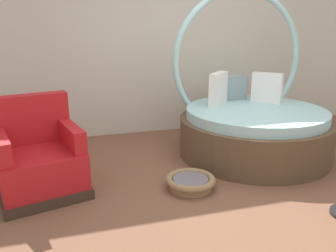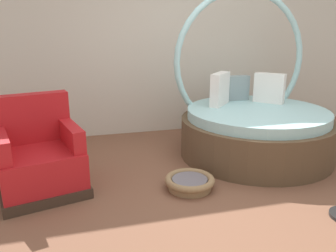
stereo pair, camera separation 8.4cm
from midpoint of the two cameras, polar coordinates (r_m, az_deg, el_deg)
The scene contains 5 objects.
ground_plane at distance 3.57m, azimuth 10.87°, elevation -10.73°, with size 8.00×8.00×0.02m, color brown.
back_wall at distance 5.34m, azimuth 0.12°, elevation 14.88°, with size 8.00×0.12×2.93m, color beige.
round_daybed at distance 4.53m, azimuth 13.29°, elevation 0.57°, with size 1.90×1.90×2.09m.
red_armchair at distance 3.63m, azimuth -21.35°, elevation -5.28°, with size 0.97×0.97×0.94m.
pet_basket at distance 3.54m, azimuth 3.10°, elevation -9.27°, with size 0.51×0.51×0.13m.
Camera 1 is at (-1.56, -2.80, 1.60)m, focal length 36.60 mm.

